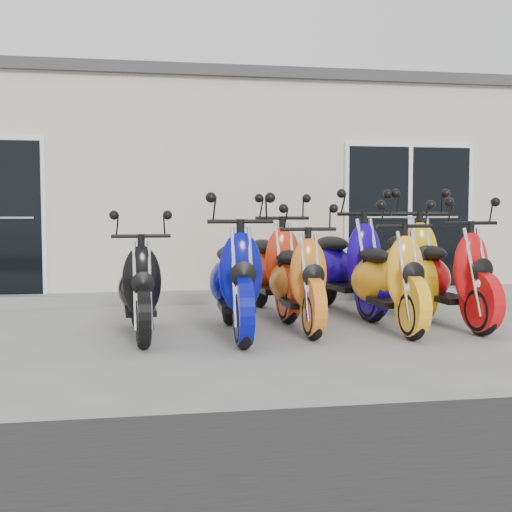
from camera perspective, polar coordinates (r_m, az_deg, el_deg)
The scene contains 14 objects.
ground at distance 7.24m, azimuth 0.78°, elevation -6.26°, with size 80.00×80.00×0.00m, color gray.
building at distance 12.28m, azimuth -3.54°, elevation 5.44°, with size 14.00×6.00×3.20m, color beige.
roof_cap at distance 12.44m, azimuth -3.57°, elevation 13.20°, with size 14.20×6.20×0.16m, color #3F3F42.
front_step at distance 9.20m, azimuth -1.45°, elevation -3.59°, with size 14.00×0.40×0.15m, color gray.
door_left at distance 9.38m, azimuth -21.38°, elevation 3.55°, with size 1.07×0.08×2.22m, color black.
door_right at distance 9.96m, azimuth 13.42°, elevation 3.72°, with size 2.02×0.08×2.22m, color black.
scooter_front_black at distance 6.64m, azimuth -10.32°, elevation -1.58°, with size 0.64×1.76×1.30m, color black, non-canonical shape.
scooter_front_blue at distance 6.61m, azimuth -1.85°, elevation -0.79°, with size 0.73×2.00×1.48m, color #05098F, non-canonical shape.
scooter_front_orange_a at distance 7.00m, azimuth 3.73°, elevation -0.96°, with size 0.67×1.86×1.37m, color orange, non-canonical shape.
scooter_front_orange_b at distance 7.14m, azimuth 11.59°, elevation -0.78°, with size 0.69×1.91×1.41m, color #FFAC1E, non-canonical shape.
scooter_front_red at distance 7.54m, azimuth 16.61°, elevation -0.49°, with size 0.71×1.95×1.44m, color red, non-canonical shape.
scooter_back_red at distance 7.96m, azimuth 1.42°, elevation 0.10°, with size 0.74×2.03×1.50m, color red, non-canonical shape.
scooter_back_blue at distance 8.15m, azimuth 8.03°, elevation 0.36°, with size 0.77×2.11×1.56m, color #160198, non-canonical shape.
scooter_back_yellow at distance 8.43m, azimuth 13.44°, elevation 0.44°, with size 0.77×2.12×1.56m, color #E4AC0E, non-canonical shape.
Camera 1 is at (-1.27, -7.01, 1.29)m, focal length 45.00 mm.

